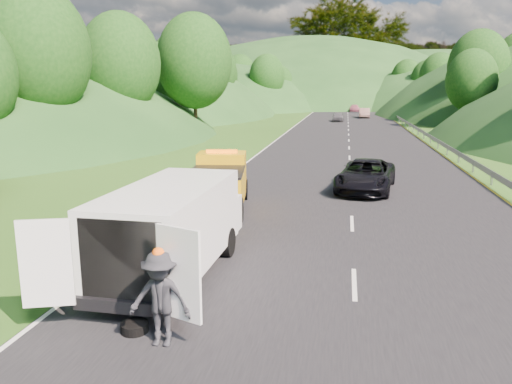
% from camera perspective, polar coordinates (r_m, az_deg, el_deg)
% --- Properties ---
extents(ground, '(320.00, 320.00, 0.00)m').
position_cam_1_polar(ground, '(15.61, -0.09, -7.04)').
color(ground, '#38661E').
rests_on(ground, ground).
extents(road_surface, '(14.00, 200.00, 0.02)m').
position_cam_1_polar(road_surface, '(54.77, 10.54, 6.46)').
color(road_surface, black).
rests_on(road_surface, ground).
extents(guardrail, '(0.06, 140.00, 1.52)m').
position_cam_1_polar(guardrail, '(67.66, 16.74, 7.16)').
color(guardrail, gray).
rests_on(guardrail, ground).
extents(tree_line_left, '(14.00, 140.00, 14.00)m').
position_cam_1_polar(tree_line_left, '(77.77, -6.11, 8.16)').
color(tree_line_left, '#295519').
rests_on(tree_line_left, ground).
extents(tree_line_right, '(14.00, 140.00, 14.00)m').
position_cam_1_polar(tree_line_right, '(77.43, 25.56, 7.05)').
color(tree_line_right, '#295519').
rests_on(tree_line_right, ground).
extents(hills_backdrop, '(201.00, 288.60, 44.00)m').
position_cam_1_polar(hills_backdrop, '(149.37, 11.77, 9.78)').
color(hills_backdrop, '#2D5B23').
rests_on(hills_backdrop, ground).
extents(tow_truck, '(2.85, 5.84, 2.41)m').
position_cam_1_polar(tow_truck, '(20.87, -4.16, 1.14)').
color(tow_truck, black).
rests_on(tow_truck, ground).
extents(white_van, '(3.91, 7.18, 2.53)m').
position_cam_1_polar(white_van, '(13.63, -9.43, -3.75)').
color(white_van, black).
rests_on(white_van, ground).
extents(woman, '(0.52, 0.69, 1.81)m').
position_cam_1_polar(woman, '(16.62, -12.81, -6.16)').
color(woman, silver).
rests_on(woman, ground).
extents(child, '(0.64, 0.67, 1.09)m').
position_cam_1_polar(child, '(15.62, -8.37, -7.17)').
color(child, tan).
rests_on(child, ground).
extents(worker, '(1.28, 0.76, 1.94)m').
position_cam_1_polar(worker, '(10.64, -10.68, -16.81)').
color(worker, '#222327').
rests_on(worker, ground).
extents(suitcase, '(0.37, 0.25, 0.54)m').
position_cam_1_polar(suitcase, '(16.79, -16.72, -5.22)').
color(suitcase, '#67664D').
rests_on(suitcase, ground).
extents(spare_tire, '(0.58, 0.58, 0.20)m').
position_cam_1_polar(spare_tire, '(11.23, -13.68, -15.33)').
color(spare_tire, black).
rests_on(spare_tire, ground).
extents(passing_suv, '(3.35, 5.83, 1.53)m').
position_cam_1_polar(passing_suv, '(25.35, 12.37, 0.12)').
color(passing_suv, black).
rests_on(passing_suv, ground).
extents(dist_car_a, '(1.63, 4.05, 1.38)m').
position_cam_1_polar(dist_car_a, '(75.42, 9.34, 7.95)').
color(dist_car_a, '#4C4B50').
rests_on(dist_car_a, ground).
extents(dist_car_b, '(1.66, 4.77, 1.57)m').
position_cam_1_polar(dist_car_b, '(85.11, 12.25, 8.28)').
color(dist_car_b, '#795650').
rests_on(dist_car_b, ground).
extents(dist_car_c, '(1.95, 4.80, 1.39)m').
position_cam_1_polar(dist_car_c, '(105.43, 11.18, 8.99)').
color(dist_car_c, '#9E4F63').
rests_on(dist_car_c, ground).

